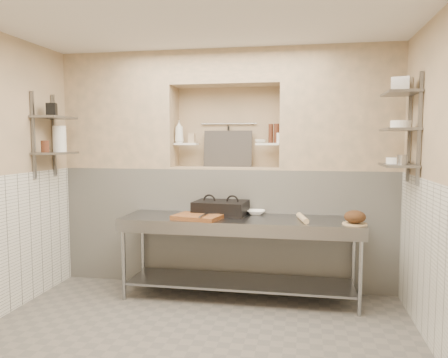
% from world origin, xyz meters
% --- Properties ---
extents(floor, '(4.00, 3.90, 0.10)m').
position_xyz_m(floor, '(0.00, 0.00, -0.05)').
color(floor, '#68635C').
rests_on(floor, ground).
extents(ceiling, '(4.00, 3.90, 0.10)m').
position_xyz_m(ceiling, '(0.00, 0.00, 2.85)').
color(ceiling, silver).
rests_on(ceiling, ground).
extents(wall_back, '(4.00, 0.10, 2.80)m').
position_xyz_m(wall_back, '(0.00, 2.00, 1.40)').
color(wall_back, tan).
rests_on(wall_back, ground).
extents(wall_front, '(4.00, 0.10, 2.80)m').
position_xyz_m(wall_front, '(0.00, -2.00, 1.40)').
color(wall_front, tan).
rests_on(wall_front, ground).
extents(backwall_lower, '(4.00, 0.40, 1.40)m').
position_xyz_m(backwall_lower, '(0.00, 1.75, 0.70)').
color(backwall_lower, silver).
rests_on(backwall_lower, floor).
extents(alcove_sill, '(1.30, 0.40, 0.02)m').
position_xyz_m(alcove_sill, '(0.00, 1.75, 1.41)').
color(alcove_sill, tan).
rests_on(alcove_sill, backwall_lower).
extents(backwall_pillar_left, '(1.35, 0.40, 1.40)m').
position_xyz_m(backwall_pillar_left, '(-1.33, 1.75, 2.10)').
color(backwall_pillar_left, tan).
rests_on(backwall_pillar_left, backwall_lower).
extents(backwall_pillar_right, '(1.35, 0.40, 1.40)m').
position_xyz_m(backwall_pillar_right, '(1.33, 1.75, 2.10)').
color(backwall_pillar_right, tan).
rests_on(backwall_pillar_right, backwall_lower).
extents(backwall_header, '(1.30, 0.40, 0.40)m').
position_xyz_m(backwall_header, '(0.00, 1.75, 2.60)').
color(backwall_header, tan).
rests_on(backwall_header, backwall_lower).
extents(wainscot_right, '(0.02, 3.90, 1.40)m').
position_xyz_m(wainscot_right, '(1.99, 0.00, 0.70)').
color(wainscot_right, silver).
rests_on(wainscot_right, floor).
extents(alcove_shelf_left, '(0.28, 0.16, 0.02)m').
position_xyz_m(alcove_shelf_left, '(-0.50, 1.75, 1.70)').
color(alcove_shelf_left, white).
rests_on(alcove_shelf_left, backwall_lower).
extents(alcove_shelf_right, '(0.28, 0.16, 0.02)m').
position_xyz_m(alcove_shelf_right, '(0.50, 1.75, 1.70)').
color(alcove_shelf_right, white).
rests_on(alcove_shelf_right, backwall_lower).
extents(utensil_rail, '(0.70, 0.02, 0.02)m').
position_xyz_m(utensil_rail, '(0.00, 1.92, 1.95)').
color(utensil_rail, gray).
rests_on(utensil_rail, wall_back).
extents(hanging_steel, '(0.02, 0.02, 0.30)m').
position_xyz_m(hanging_steel, '(0.00, 1.90, 1.78)').
color(hanging_steel, black).
rests_on(hanging_steel, utensil_rail).
extents(splash_panel, '(0.60, 0.08, 0.45)m').
position_xyz_m(splash_panel, '(0.00, 1.85, 1.64)').
color(splash_panel, '#383330').
rests_on(splash_panel, alcove_sill).
extents(shelf_rail_left_a, '(0.03, 0.03, 0.95)m').
position_xyz_m(shelf_rail_left_a, '(-1.98, 1.25, 1.80)').
color(shelf_rail_left_a, slate).
rests_on(shelf_rail_left_a, wall_left).
extents(shelf_rail_left_b, '(0.03, 0.03, 0.95)m').
position_xyz_m(shelf_rail_left_b, '(-1.98, 0.85, 1.80)').
color(shelf_rail_left_b, slate).
rests_on(shelf_rail_left_b, wall_left).
extents(wall_shelf_left_lower, '(0.30, 0.50, 0.02)m').
position_xyz_m(wall_shelf_left_lower, '(-1.84, 1.05, 1.60)').
color(wall_shelf_left_lower, slate).
rests_on(wall_shelf_left_lower, wall_left).
extents(wall_shelf_left_upper, '(0.30, 0.50, 0.03)m').
position_xyz_m(wall_shelf_left_upper, '(-1.84, 1.05, 2.00)').
color(wall_shelf_left_upper, slate).
rests_on(wall_shelf_left_upper, wall_left).
extents(shelf_rail_right_a, '(0.03, 0.03, 1.05)m').
position_xyz_m(shelf_rail_right_a, '(1.98, 1.25, 1.85)').
color(shelf_rail_right_a, slate).
rests_on(shelf_rail_right_a, wall_right).
extents(shelf_rail_right_b, '(0.03, 0.03, 1.05)m').
position_xyz_m(shelf_rail_right_b, '(1.98, 0.85, 1.85)').
color(shelf_rail_right_b, slate).
rests_on(shelf_rail_right_b, wall_right).
extents(wall_shelf_right_lower, '(0.30, 0.50, 0.02)m').
position_xyz_m(wall_shelf_right_lower, '(1.84, 1.05, 1.50)').
color(wall_shelf_right_lower, slate).
rests_on(wall_shelf_right_lower, wall_right).
extents(wall_shelf_right_mid, '(0.30, 0.50, 0.02)m').
position_xyz_m(wall_shelf_right_mid, '(1.84, 1.05, 1.85)').
color(wall_shelf_right_mid, slate).
rests_on(wall_shelf_right_mid, wall_right).
extents(wall_shelf_right_upper, '(0.30, 0.50, 0.03)m').
position_xyz_m(wall_shelf_right_upper, '(1.84, 1.05, 2.20)').
color(wall_shelf_right_upper, slate).
rests_on(wall_shelf_right_upper, wall_right).
extents(prep_table, '(2.60, 0.70, 0.90)m').
position_xyz_m(prep_table, '(0.25, 1.18, 0.64)').
color(prep_table, gray).
rests_on(prep_table, floor).
extents(panini_press, '(0.62, 0.48, 0.16)m').
position_xyz_m(panini_press, '(0.01, 1.35, 0.98)').
color(panini_press, black).
rests_on(panini_press, prep_table).
extents(cutting_board, '(0.56, 0.45, 0.04)m').
position_xyz_m(cutting_board, '(-0.19, 1.05, 0.92)').
color(cutting_board, brown).
rests_on(cutting_board, prep_table).
extents(knife_blade, '(0.23, 0.09, 0.01)m').
position_xyz_m(knife_blade, '(-0.01, 1.14, 0.95)').
color(knife_blade, gray).
rests_on(knife_blade, cutting_board).
extents(tongs, '(0.05, 0.24, 0.02)m').
position_xyz_m(tongs, '(-0.11, 0.97, 0.96)').
color(tongs, gray).
rests_on(tongs, cutting_board).
extents(mixing_bowl, '(0.21, 0.21, 0.05)m').
position_xyz_m(mixing_bowl, '(0.40, 1.44, 0.93)').
color(mixing_bowl, white).
rests_on(mixing_bowl, prep_table).
extents(rolling_pin, '(0.14, 0.40, 0.06)m').
position_xyz_m(rolling_pin, '(0.92, 1.13, 0.93)').
color(rolling_pin, '#D9B58E').
rests_on(rolling_pin, prep_table).
extents(bread_board, '(0.25, 0.25, 0.01)m').
position_xyz_m(bread_board, '(1.44, 1.03, 0.91)').
color(bread_board, '#D9B58E').
rests_on(bread_board, prep_table).
extents(bread_loaf, '(0.22, 0.22, 0.13)m').
position_xyz_m(bread_loaf, '(1.44, 1.03, 0.98)').
color(bread_loaf, '#4C2D19').
rests_on(bread_loaf, bread_board).
extents(bottle_soap, '(0.14, 0.14, 0.28)m').
position_xyz_m(bottle_soap, '(-0.59, 1.73, 1.85)').
color(bottle_soap, white).
rests_on(bottle_soap, alcove_shelf_left).
extents(jar_alcove, '(0.08, 0.08, 0.11)m').
position_xyz_m(jar_alcove, '(-0.43, 1.76, 1.77)').
color(jar_alcove, tan).
rests_on(jar_alcove, alcove_shelf_left).
extents(bowl_alcove, '(0.16, 0.16, 0.04)m').
position_xyz_m(bowl_alcove, '(0.42, 1.73, 1.73)').
color(bowl_alcove, white).
rests_on(bowl_alcove, alcove_shelf_right).
extents(condiment_a, '(0.06, 0.06, 0.23)m').
position_xyz_m(condiment_a, '(0.60, 1.75, 1.83)').
color(condiment_a, '#4A2517').
rests_on(condiment_a, alcove_shelf_right).
extents(condiment_b, '(0.06, 0.06, 0.23)m').
position_xyz_m(condiment_b, '(0.53, 1.78, 1.83)').
color(condiment_b, '#4A2517').
rests_on(condiment_b, alcove_shelf_right).
extents(condiment_c, '(0.07, 0.07, 0.12)m').
position_xyz_m(condiment_c, '(0.64, 1.74, 1.77)').
color(condiment_c, white).
rests_on(condiment_c, alcove_shelf_right).
extents(jug_left, '(0.15, 0.15, 0.30)m').
position_xyz_m(jug_left, '(-1.84, 1.14, 1.76)').
color(jug_left, white).
rests_on(jug_left, wall_shelf_left_lower).
extents(jar_left, '(0.09, 0.09, 0.13)m').
position_xyz_m(jar_left, '(-1.84, 0.85, 1.68)').
color(jar_left, '#4A2517').
rests_on(jar_left, wall_shelf_left_lower).
extents(box_left_upper, '(0.13, 0.13, 0.14)m').
position_xyz_m(box_left_upper, '(-1.84, 1.00, 2.08)').
color(box_left_upper, black).
rests_on(box_left_upper, wall_shelf_left_upper).
extents(bowl_right, '(0.20, 0.20, 0.06)m').
position_xyz_m(bowl_right, '(1.84, 1.13, 1.54)').
color(bowl_right, white).
rests_on(bowl_right, wall_shelf_right_lower).
extents(canister_right, '(0.10, 0.10, 0.10)m').
position_xyz_m(canister_right, '(1.84, 0.88, 1.56)').
color(canister_right, gray).
rests_on(canister_right, wall_shelf_right_lower).
extents(bowl_right_mid, '(0.19, 0.19, 0.07)m').
position_xyz_m(bowl_right_mid, '(1.84, 1.00, 1.90)').
color(bowl_right_mid, white).
rests_on(bowl_right_mid, wall_shelf_right_mid).
extents(basket_right, '(0.23, 0.25, 0.13)m').
position_xyz_m(basket_right, '(1.84, 1.00, 2.28)').
color(basket_right, gray).
rests_on(basket_right, wall_shelf_right_upper).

